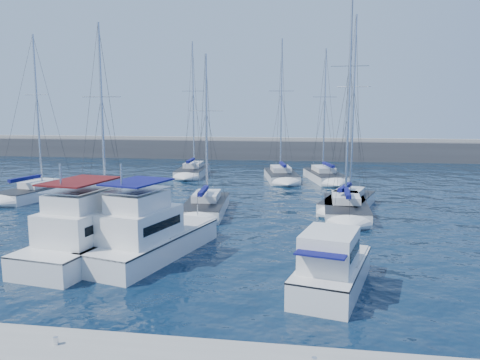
# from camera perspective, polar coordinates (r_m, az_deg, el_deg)

# --- Properties ---
(ground) EXTENTS (220.00, 220.00, 0.00)m
(ground) POSITION_cam_1_polar(r_m,az_deg,el_deg) (26.14, -9.13, -9.10)
(ground) COLOR black
(ground) RESTS_ON ground
(breakwater) EXTENTS (160.00, 6.00, 4.45)m
(breakwater) POSITION_cam_1_polar(r_m,az_deg,el_deg) (76.38, 2.87, 3.42)
(breakwater) COLOR #424244
(breakwater) RESTS_ON ground
(dock) EXTENTS (40.00, 2.20, 0.60)m
(dock) POSITION_cam_1_polar(r_m,az_deg,el_deg) (16.70, -21.45, -19.07)
(dock) COLOR gray
(dock) RESTS_ON ground
(dock_cleat_centre) EXTENTS (0.16, 0.16, 0.25)m
(dock_cleat_centre) POSITION_cam_1_polar(r_m,az_deg,el_deg) (16.51, -21.54, -17.76)
(dock_cleat_centre) COLOR silver
(dock_cleat_centre) RESTS_ON dock
(motor_yacht_port_inner) EXTENTS (5.02, 10.87, 4.69)m
(motor_yacht_port_inner) POSITION_cam_1_polar(r_m,az_deg,el_deg) (26.80, -17.36, -6.42)
(motor_yacht_port_inner) COLOR silver
(motor_yacht_port_inner) RESTS_ON ground
(motor_yacht_stbd_inner) EXTENTS (5.42, 9.57, 4.69)m
(motor_yacht_stbd_inner) POSITION_cam_1_polar(r_m,az_deg,el_deg) (25.68, -11.04, -6.84)
(motor_yacht_stbd_inner) COLOR silver
(motor_yacht_stbd_inner) RESTS_ON ground
(motor_yacht_stbd_outer) EXTENTS (3.95, 6.70, 3.20)m
(motor_yacht_stbd_outer) POSITION_cam_1_polar(r_m,az_deg,el_deg) (21.21, 11.06, -10.70)
(motor_yacht_stbd_outer) COLOR silver
(motor_yacht_stbd_outer) RESTS_ON ground
(sailboat_mid_a) EXTENTS (4.48, 8.01, 14.75)m
(sailboat_mid_a) POSITION_cam_1_polar(r_m,az_deg,el_deg) (45.94, -23.54, -1.37)
(sailboat_mid_a) COLOR silver
(sailboat_mid_a) RESTS_ON ground
(sailboat_mid_b) EXTENTS (3.74, 8.01, 14.00)m
(sailboat_mid_b) POSITION_cam_1_polar(r_m,az_deg,el_deg) (33.74, -16.40, -4.40)
(sailboat_mid_b) COLOR silver
(sailboat_mid_b) RESTS_ON ground
(sailboat_mid_c) EXTENTS (3.59, 7.87, 12.40)m
(sailboat_mid_c) POSITION_cam_1_polar(r_m,az_deg,el_deg) (36.15, -4.19, -3.24)
(sailboat_mid_c) COLOR silver
(sailboat_mid_c) RESTS_ON ground
(sailboat_mid_d) EXTENTS (3.28, 8.16, 17.85)m
(sailboat_mid_d) POSITION_cam_1_polar(r_m,az_deg,el_deg) (36.19, 12.75, -3.33)
(sailboat_mid_d) COLOR silver
(sailboat_mid_d) RESTS_ON ground
(sailboat_mid_e) EXTENTS (5.11, 8.29, 15.53)m
(sailboat_mid_e) POSITION_cam_1_polar(r_m,az_deg,el_deg) (38.57, 13.01, -2.64)
(sailboat_mid_e) COLOR silver
(sailboat_mid_e) RESTS_ON ground
(sailboat_back_a) EXTENTS (3.61, 8.59, 16.24)m
(sailboat_back_a) POSITION_cam_1_polar(r_m,az_deg,el_deg) (57.00, -5.76, 1.11)
(sailboat_back_a) COLOR silver
(sailboat_back_a) RESTS_ON ground
(sailboat_back_b) EXTENTS (4.68, 8.54, 15.99)m
(sailboat_back_b) POSITION_cam_1_polar(r_m,az_deg,el_deg) (52.92, 5.04, 0.55)
(sailboat_back_b) COLOR silver
(sailboat_back_b) RESTS_ON ground
(sailboat_back_c) EXTENTS (5.00, 9.03, 14.89)m
(sailboat_back_c) POSITION_cam_1_polar(r_m,az_deg,el_deg) (53.39, 10.27, 0.50)
(sailboat_back_c) COLOR silver
(sailboat_back_c) RESTS_ON ground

